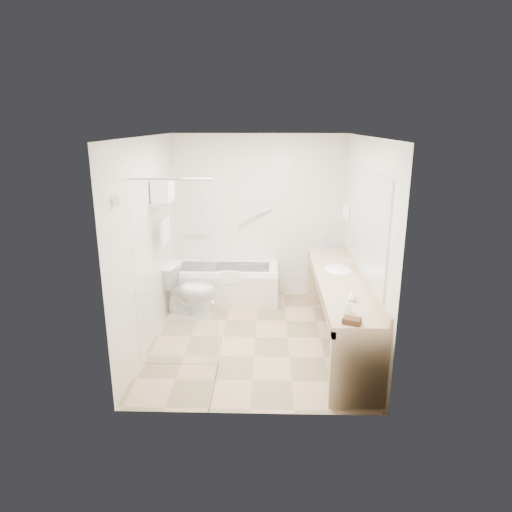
{
  "coord_description": "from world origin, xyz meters",
  "views": [
    {
      "loc": [
        0.16,
        -5.33,
        2.66
      ],
      "look_at": [
        0.0,
        0.3,
        1.0
      ],
      "focal_mm": 32.0,
      "sensor_mm": 36.0,
      "label": 1
    }
  ],
  "objects_px": {
    "toilet": "(190,290)",
    "amenity_basket": "(352,321)",
    "vanity_counter": "(340,296)",
    "water_bottle_left": "(325,245)",
    "bathtub": "(225,284)"
  },
  "relations": [
    {
      "from": "vanity_counter",
      "to": "toilet",
      "type": "height_order",
      "value": "vanity_counter"
    },
    {
      "from": "toilet",
      "to": "amenity_basket",
      "type": "height_order",
      "value": "amenity_basket"
    },
    {
      "from": "amenity_basket",
      "to": "water_bottle_left",
      "type": "distance_m",
      "value": 2.49
    },
    {
      "from": "toilet",
      "to": "water_bottle_left",
      "type": "bearing_deg",
      "value": -70.75
    },
    {
      "from": "toilet",
      "to": "water_bottle_left",
      "type": "xyz_separation_m",
      "value": [
        1.93,
        0.39,
        0.58
      ]
    },
    {
      "from": "vanity_counter",
      "to": "amenity_basket",
      "type": "distance_m",
      "value": 1.27
    },
    {
      "from": "bathtub",
      "to": "vanity_counter",
      "type": "bearing_deg",
      "value": -42.35
    },
    {
      "from": "toilet",
      "to": "amenity_basket",
      "type": "relative_size",
      "value": 4.58
    },
    {
      "from": "bathtub",
      "to": "water_bottle_left",
      "type": "bearing_deg",
      "value": -5.92
    },
    {
      "from": "toilet",
      "to": "vanity_counter",
      "type": "bearing_deg",
      "value": -105.36
    },
    {
      "from": "toilet",
      "to": "amenity_basket",
      "type": "xyz_separation_m",
      "value": [
        1.89,
        -2.1,
        0.51
      ]
    },
    {
      "from": "bathtub",
      "to": "toilet",
      "type": "distance_m",
      "value": 0.71
    },
    {
      "from": "bathtub",
      "to": "toilet",
      "type": "bearing_deg",
      "value": -129.87
    },
    {
      "from": "amenity_basket",
      "to": "toilet",
      "type": "bearing_deg",
      "value": 132.04
    },
    {
      "from": "bathtub",
      "to": "amenity_basket",
      "type": "xyz_separation_m",
      "value": [
        1.44,
        -2.64,
        0.6
      ]
    }
  ]
}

